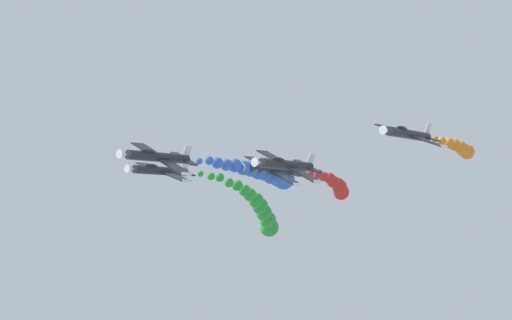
% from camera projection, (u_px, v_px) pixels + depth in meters
% --- Properties ---
extents(airplane_lead, '(8.79, 10.35, 4.43)m').
position_uv_depth(airplane_lead, '(157.00, 157.00, 87.72)').
color(airplane_lead, '#23282D').
extents(smoke_trail_lead, '(3.79, 20.11, 3.56)m').
position_uv_depth(smoke_trail_lead, '(266.00, 173.00, 103.79)').
color(smoke_trail_lead, blue).
extents(airplane_left_inner, '(8.76, 10.35, 4.48)m').
position_uv_depth(airplane_left_inner, '(286.00, 165.00, 89.22)').
color(airplane_left_inner, '#23282D').
extents(airplane_right_inner, '(9.25, 10.35, 3.37)m').
position_uv_depth(airplane_right_inner, '(160.00, 170.00, 100.91)').
color(airplane_right_inner, '#23282D').
extents(smoke_trail_right_inner, '(10.67, 27.23, 9.62)m').
position_uv_depth(smoke_trail_right_inner, '(260.00, 211.00, 124.34)').
color(smoke_trail_right_inner, green).
extents(airplane_left_outer, '(8.74, 10.35, 4.53)m').
position_uv_depth(airplane_left_outer, '(270.00, 169.00, 102.71)').
color(airplane_left_outer, '#23282D').
extents(smoke_trail_left_outer, '(8.91, 21.43, 4.08)m').
position_uv_depth(smoke_trail_left_outer, '(336.00, 186.00, 122.14)').
color(smoke_trail_left_outer, red).
extents(airplane_right_outer, '(9.09, 10.35, 3.66)m').
position_uv_depth(airplane_right_outer, '(408.00, 134.00, 90.63)').
color(airplane_right_outer, '#23282D').
extents(smoke_trail_right_outer, '(2.73, 12.41, 2.32)m').
position_uv_depth(smoke_trail_right_outer, '(460.00, 148.00, 102.20)').
color(smoke_trail_right_outer, orange).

